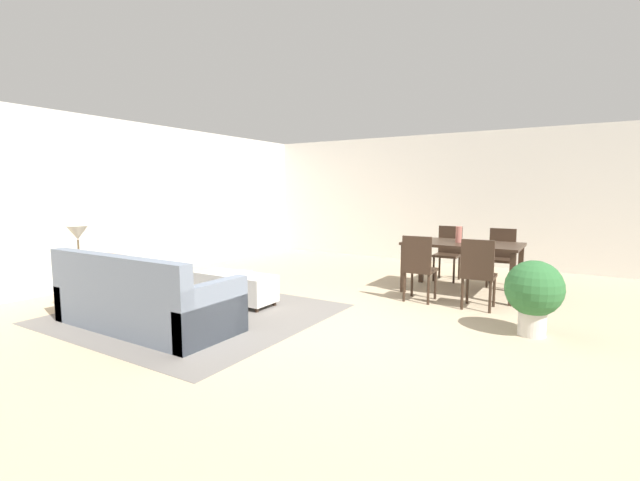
# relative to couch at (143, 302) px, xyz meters

# --- Properties ---
(ground_plane) EXTENTS (10.80, 10.80, 0.00)m
(ground_plane) POSITION_rel_couch_xyz_m (1.93, 1.19, -0.29)
(ground_plane) COLOR tan
(wall_back) EXTENTS (9.00, 0.12, 2.70)m
(wall_back) POSITION_rel_couch_xyz_m (1.93, 6.19, 1.06)
(wall_back) COLOR silver
(wall_back) RESTS_ON ground_plane
(wall_left) EXTENTS (0.12, 11.00, 2.70)m
(wall_left) POSITION_rel_couch_xyz_m (-2.57, 1.69, 1.06)
(wall_left) COLOR silver
(wall_left) RESTS_ON ground_plane
(area_rug) EXTENTS (3.00, 2.80, 0.01)m
(area_rug) POSITION_rel_couch_xyz_m (0.09, 0.68, -0.29)
(area_rug) COLOR slate
(area_rug) RESTS_ON ground_plane
(couch) EXTENTS (2.18, 0.91, 0.86)m
(couch) POSITION_rel_couch_xyz_m (0.00, 0.00, 0.00)
(couch) COLOR slate
(couch) RESTS_ON ground_plane
(ottoman_table) EXTENTS (1.13, 0.46, 0.41)m
(ottoman_table) POSITION_rel_couch_xyz_m (0.17, 1.31, -0.05)
(ottoman_table) COLOR silver
(ottoman_table) RESTS_ON ground_plane
(side_table) EXTENTS (0.40, 0.40, 0.56)m
(side_table) POSITION_rel_couch_xyz_m (-1.39, 0.09, 0.15)
(side_table) COLOR brown
(side_table) RESTS_ON ground_plane
(table_lamp) EXTENTS (0.26, 0.26, 0.53)m
(table_lamp) POSITION_rel_couch_xyz_m (-1.39, 0.09, 0.68)
(table_lamp) COLOR brown
(table_lamp) RESTS_ON side_table
(dining_table) EXTENTS (1.64, 0.95, 0.76)m
(dining_table) POSITION_rel_couch_xyz_m (2.63, 3.56, 0.38)
(dining_table) COLOR #332319
(dining_table) RESTS_ON ground_plane
(dining_chair_near_left) EXTENTS (0.41, 0.41, 0.92)m
(dining_chair_near_left) POSITION_rel_couch_xyz_m (2.25, 2.71, 0.23)
(dining_chair_near_left) COLOR #332319
(dining_chair_near_left) RESTS_ON ground_plane
(dining_chair_near_right) EXTENTS (0.41, 0.41, 0.92)m
(dining_chair_near_right) POSITION_rel_couch_xyz_m (3.03, 2.71, 0.23)
(dining_chair_near_right) COLOR #332319
(dining_chair_near_right) RESTS_ON ground_plane
(dining_chair_far_left) EXTENTS (0.40, 0.40, 0.92)m
(dining_chair_far_left) POSITION_rel_couch_xyz_m (2.19, 4.43, 0.23)
(dining_chair_far_left) COLOR #332319
(dining_chair_far_left) RESTS_ON ground_plane
(dining_chair_far_right) EXTENTS (0.42, 0.42, 0.92)m
(dining_chair_far_right) POSITION_rel_couch_xyz_m (3.05, 4.40, 0.23)
(dining_chair_far_right) COLOR #332319
(dining_chair_far_right) RESTS_ON ground_plane
(vase_centerpiece) EXTENTS (0.09, 0.09, 0.24)m
(vase_centerpiece) POSITION_rel_couch_xyz_m (2.57, 3.55, 0.59)
(vase_centerpiece) COLOR #B26659
(vase_centerpiece) RESTS_ON dining_table
(book_on_ottoman) EXTENTS (0.30, 0.26, 0.03)m
(book_on_ottoman) POSITION_rel_couch_xyz_m (0.23, 1.36, 0.14)
(book_on_ottoman) COLOR silver
(book_on_ottoman) RESTS_ON ottoman_table
(potted_plant) EXTENTS (0.59, 0.59, 0.81)m
(potted_plant) POSITION_rel_couch_xyz_m (3.75, 1.98, 0.19)
(potted_plant) COLOR beige
(potted_plant) RESTS_ON ground_plane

